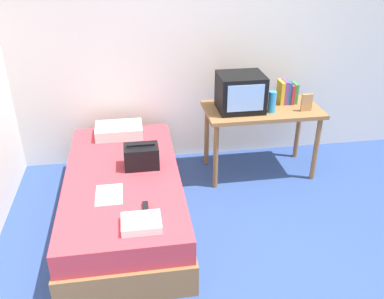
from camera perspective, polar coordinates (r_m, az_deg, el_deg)
ground_plane at (r=3.32m, az=7.09°, el=-16.63°), size 8.00×8.00×0.00m
wall_back at (r=4.44m, az=1.11°, el=14.71°), size 5.20×0.10×2.60m
bed at (r=3.74m, az=-9.30°, el=-6.43°), size 1.00×2.00×0.47m
desk at (r=4.28m, az=9.57°, el=4.52°), size 1.16×0.60×0.74m
tv at (r=4.11m, az=6.69°, el=7.82°), size 0.44×0.39×0.36m
water_bottle at (r=4.12m, az=10.96°, el=6.45°), size 0.08×0.08×0.21m
book_row at (r=4.39m, az=12.93°, el=7.69°), size 0.18×0.17×0.24m
picture_frame at (r=4.23m, az=15.50°, el=6.24°), size 0.11×0.02×0.18m
pillow at (r=4.25m, az=-10.00°, el=2.61°), size 0.47×0.32×0.11m
handbag at (r=3.64m, az=-6.96°, el=-0.95°), size 0.30×0.20×0.23m
magazine at (r=3.35m, az=-11.33°, el=-6.12°), size 0.21×0.29×0.01m
remote_dark at (r=3.14m, az=-6.40°, el=-8.02°), size 0.04×0.16×0.02m
folded_towel at (r=2.97m, az=-6.99°, el=-10.02°), size 0.28×0.22×0.06m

